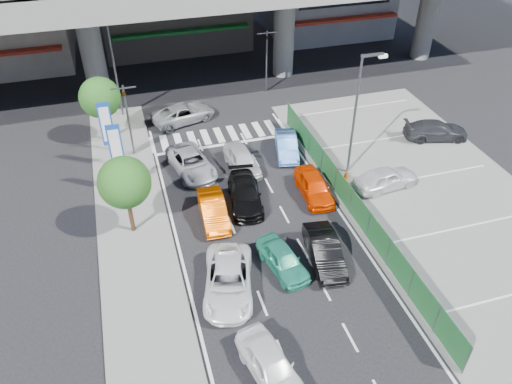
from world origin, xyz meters
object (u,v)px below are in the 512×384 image
object	(u,v)px
van_white_back_left	(271,365)
street_lamp_right	(359,106)
sedan_black_mid	(245,194)
parked_sedan_white	(386,178)
traffic_light_right	(267,46)
kei_truck_front_right	(287,146)
taxi_teal_mid	(283,259)
tree_far	(100,98)
taxi_orange_left	(213,210)
tree_near	(124,183)
wagon_silver_front_left	(191,163)
traffic_light_left	(126,104)
hatch_black_mid_right	(324,251)
sedan_white_mid_left	(228,281)
signboard_near	(116,149)
traffic_cone	(346,174)
sedan_white_front_mid	(242,160)
street_lamp_left	(115,57)
signboard_far	(107,126)
crossing_wagon_silver	(184,113)
parked_sedan_dgrey	(436,130)

from	to	relation	value
van_white_back_left	street_lamp_right	bearing A→B (deg)	41.35
sedan_black_mid	parked_sedan_white	size ratio (longest dim) A/B	1.09
traffic_light_right	kei_truck_front_right	size ratio (longest dim) A/B	1.34
taxi_teal_mid	parked_sedan_white	bearing A→B (deg)	18.13
tree_far	street_lamp_right	bearing A→B (deg)	-29.58
street_lamp_right	taxi_orange_left	world-z (taller)	street_lamp_right
tree_near	van_white_back_left	world-z (taller)	tree_near
wagon_silver_front_left	parked_sedan_white	size ratio (longest dim) A/B	1.15
traffic_light_left	hatch_black_mid_right	bearing A→B (deg)	-57.11
sedan_white_mid_left	hatch_black_mid_right	world-z (taller)	same
street_lamp_right	signboard_near	distance (m)	14.61
traffic_light_right	wagon_silver_front_left	bearing A→B (deg)	-129.41
traffic_light_left	van_white_back_left	distance (m)	19.42
street_lamp_right	traffic_cone	bearing A→B (deg)	-129.97
street_lamp_right	tree_far	distance (m)	17.27
sedan_white_mid_left	taxi_orange_left	distance (m)	5.57
traffic_light_left	traffic_cone	distance (m)	14.86
traffic_light_right	hatch_black_mid_right	size ratio (longest dim) A/B	1.24
traffic_light_right	taxi_teal_mid	xyz separation A→B (m)	(-5.41, -20.07, -3.31)
sedan_white_front_mid	parked_sedan_white	world-z (taller)	parked_sedan_white
parked_sedan_white	sedan_white_front_mid	bearing A→B (deg)	53.62
wagon_silver_front_left	sedan_white_front_mid	distance (m)	3.31
taxi_orange_left	sedan_white_mid_left	bearing A→B (deg)	-92.28
street_lamp_right	traffic_cone	distance (m)	4.48
traffic_light_right	street_lamp_right	bearing A→B (deg)	-82.66
taxi_orange_left	street_lamp_right	bearing A→B (deg)	15.67
street_lamp_left	sedan_white_front_mid	xyz separation A→B (m)	(6.81, -9.69, -4.08)
street_lamp_right	sedan_white_front_mid	world-z (taller)	street_lamp_right
street_lamp_left	parked_sedan_white	world-z (taller)	street_lamp_left
traffic_light_left	traffic_cone	xyz separation A→B (m)	(12.78, -6.71, -3.55)
van_white_back_left	street_lamp_left	bearing A→B (deg)	87.22
parked_sedan_white	signboard_far	bearing A→B (deg)	59.25
sedan_black_mid	street_lamp_left	bearing A→B (deg)	122.57
sedan_white_mid_left	parked_sedan_white	bearing A→B (deg)	40.32
hatch_black_mid_right	sedan_white_front_mid	size ratio (longest dim) A/B	1.03
street_lamp_right	signboard_near	size ratio (longest dim) A/B	1.70
tree_near	sedan_white_front_mid	xyz separation A→B (m)	(7.48, 4.31, -2.70)
traffic_light_right	traffic_light_left	bearing A→B (deg)	-149.11
crossing_wagon_silver	taxi_orange_left	bearing A→B (deg)	161.87
signboard_near	parked_sedan_white	world-z (taller)	signboard_near
parked_sedan_white	sedan_black_mid	bearing A→B (deg)	76.88
tree_near	tree_far	bearing A→B (deg)	94.36
traffic_light_left	sedan_white_mid_left	size ratio (longest dim) A/B	1.05
street_lamp_left	sedan_white_mid_left	size ratio (longest dim) A/B	1.61
tree_near	sedan_white_mid_left	world-z (taller)	tree_near
signboard_near	tree_near	size ratio (longest dim) A/B	0.98
parked_sedan_dgrey	traffic_cone	xyz separation A→B (m)	(-8.22, -2.77, -0.33)
traffic_light_right	tree_near	size ratio (longest dim) A/B	1.08
sedan_black_mid	kei_truck_front_right	bearing A→B (deg)	55.11
kei_truck_front_right	street_lamp_left	bearing A→B (deg)	152.83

